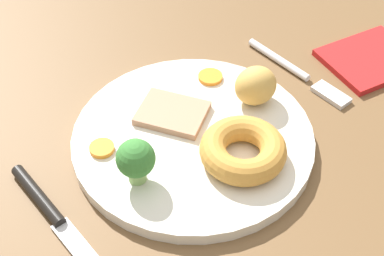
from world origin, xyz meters
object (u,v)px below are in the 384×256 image
Objects in this scene: yorkshire_pudding at (243,150)px; fork at (299,73)px; dinner_plate at (192,139)px; carrot_coin_front at (210,77)px; folded_napkin at (371,59)px; knife at (56,218)px; roast_potato_left at (256,86)px; broccoli_floret at (137,161)px; carrot_coin_back at (102,148)px; meat_slice_main at (171,114)px.

yorkshire_pudding is 0.56× the size of fork.
dinner_plate reaches higher than fork.
carrot_coin_front is 0.25× the size of folded_napkin.
yorkshire_pudding reaches higher than knife.
carrot_coin_front reaches higher than fork.
roast_potato_left is at bearing -85.55° from fork.
fork is (-24.75, -2.31, -3.79)cm from broccoli_floret.
dinner_plate is 6.35cm from yorkshire_pudding.
fork is (-9.65, 4.99, -1.23)cm from carrot_coin_front.
carrot_coin_front is 15.83cm from carrot_coin_back.
carrot_coin_front reaches higher than dinner_plate.
dinner_plate is 9.37cm from carrot_coin_back.
knife is (8.21, -1.71, -3.73)cm from broccoli_floret.
fork is 32.96cm from knife.
folded_napkin is (-25.79, 2.80, -0.30)cm from dinner_plate.
carrot_coin_back is at bearing -83.41° from broccoli_floret.
dinner_plate is 5.39× the size of roast_potato_left.
broccoli_floret is at bearing -23.64° from yorkshire_pudding.
broccoli_floret is 0.32× the size of fork.
folded_napkin is at bearing 155.15° from carrot_coin_front.
yorkshire_pudding is 8.89cm from roast_potato_left.
meat_slice_main is at bearing -101.03° from fork.
meat_slice_main is 2.51× the size of carrot_coin_front.
roast_potato_left reaches higher than meat_slice_main.
dinner_plate is at bearing -89.21° from fork.
yorkshire_pudding is at bearing 107.42° from dinner_plate.
yorkshire_pudding is (-1.87, 9.27, 0.93)cm from meat_slice_main.
meat_slice_main is 0.38× the size of knife.
roast_potato_left is at bearing 157.17° from meat_slice_main.
broccoli_floret is (15.10, 7.30, 2.56)cm from carrot_coin_front.
meat_slice_main is at bearing 16.77° from carrot_coin_front.
carrot_coin_front is at bearing -119.14° from fork.
folded_napkin is at bearing 66.17° from fork.
broccoli_floret is at bearing 77.06° from knife.
carrot_coin_front is (1.35, -5.90, -1.93)cm from roast_potato_left.
roast_potato_left is at bearing -175.12° from broccoli_floret.
meat_slice_main reaches higher than carrot_coin_front.
roast_potato_left reaches higher than carrot_coin_front.
roast_potato_left is at bearing -8.82° from folded_napkin.
broccoli_floret is at bearing 33.35° from meat_slice_main.
yorkshire_pudding is at bearing 70.47° from knife.
roast_potato_left is 8.93cm from fork.
meat_slice_main is at bearing 176.81° from carrot_coin_back.
dinner_plate is 3.70cm from meat_slice_main.
dinner_plate is at bearing -168.78° from broccoli_floret.
carrot_coin_back is at bearing -43.60° from yorkshire_pudding.
broccoli_floret is at bearing -2.14° from folded_napkin.
dinner_plate is 9.12cm from roast_potato_left.
yorkshire_pudding is at bearing 64.40° from carrot_coin_front.
fork is (-25.39, 3.23, -1.27)cm from carrot_coin_back.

